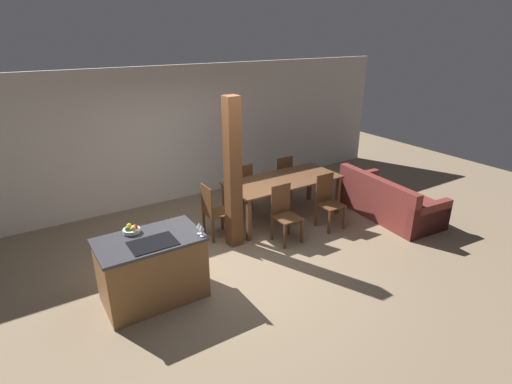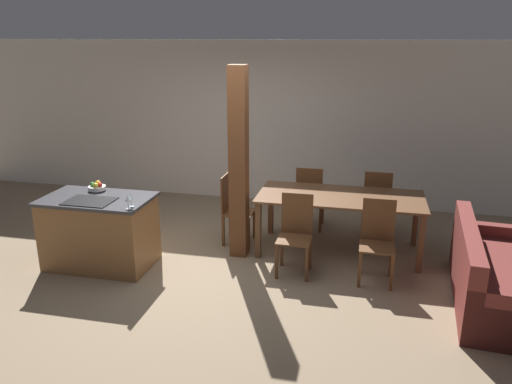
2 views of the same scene
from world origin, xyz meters
name	(u,v)px [view 1 (image 1 of 2)]	position (x,y,z in m)	size (l,w,h in m)	color
ground_plane	(230,261)	(0.00, 0.00, 0.00)	(16.00, 16.00, 0.00)	#847056
wall_back	(159,137)	(0.00, 2.81, 1.35)	(11.20, 0.08, 2.70)	silver
kitchen_island	(152,268)	(-1.28, -0.25, 0.45)	(1.31, 0.79, 0.90)	olive
fruit_bowl	(131,230)	(-1.42, 0.01, 0.94)	(0.22, 0.22, 0.11)	silver
wine_glass_near	(202,228)	(-0.70, -0.57, 1.02)	(0.06, 0.06, 0.16)	silver
wine_glass_middle	(199,225)	(-0.70, -0.49, 1.02)	(0.06, 0.06, 0.16)	silver
dining_table	(283,184)	(1.58, 0.82, 0.69)	(2.13, 0.97, 0.78)	brown
dining_chair_near_left	(284,213)	(1.11, 0.11, 0.50)	(0.40, 0.40, 0.96)	brown
dining_chair_near_right	(328,200)	(2.06, 0.11, 0.50)	(0.40, 0.40, 0.96)	brown
dining_chair_far_left	(241,187)	(1.11, 1.53, 0.50)	(0.40, 0.40, 0.96)	brown
dining_chair_far_right	(281,177)	(2.06, 1.53, 0.50)	(0.40, 0.40, 0.96)	brown
dining_chair_head_end	(213,211)	(0.14, 0.82, 0.50)	(0.40, 0.40, 0.96)	brown
couch	(388,202)	(3.34, -0.19, 0.28)	(1.10, 2.00, 0.82)	maroon
timber_post	(233,175)	(0.32, 0.44, 1.22)	(0.22, 0.22, 2.43)	brown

